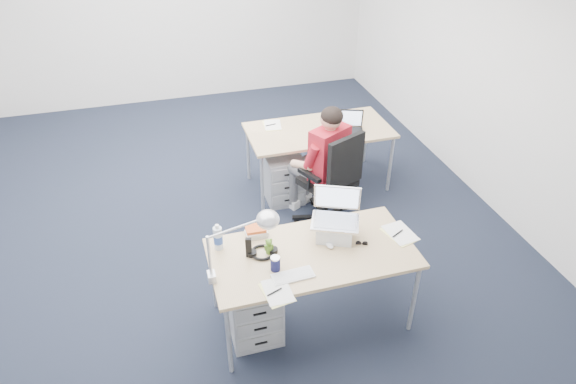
% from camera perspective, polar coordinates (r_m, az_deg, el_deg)
% --- Properties ---
extents(floor, '(7.00, 7.00, 0.00)m').
position_cam_1_polar(floor, '(5.52, -7.88, -3.70)').
color(floor, black).
rests_on(floor, ground).
extents(room, '(6.02, 7.02, 2.80)m').
position_cam_1_polar(room, '(4.68, -9.53, 13.13)').
color(room, silver).
rests_on(room, ground).
extents(desk_near, '(1.60, 0.80, 0.73)m').
position_cam_1_polar(desk_near, '(4.05, 2.71, -7.15)').
color(desk_near, tan).
rests_on(desk_near, ground).
extents(desk_far, '(1.60, 0.80, 0.73)m').
position_cam_1_polar(desk_far, '(5.80, 3.46, 6.58)').
color(desk_far, tan).
rests_on(desk_far, ground).
extents(office_chair, '(0.91, 0.91, 1.09)m').
position_cam_1_polar(office_chair, '(5.36, 4.57, -0.61)').
color(office_chair, black).
rests_on(office_chair, ground).
extents(seated_person, '(0.64, 0.78, 1.30)m').
position_cam_1_polar(seated_person, '(5.29, 3.40, 3.33)').
color(seated_person, '#AD1825').
rests_on(seated_person, ground).
extents(drawer_pedestal_near, '(0.40, 0.50, 0.55)m').
position_cam_1_polar(drawer_pedestal_near, '(4.25, -3.92, -12.44)').
color(drawer_pedestal_near, '#ACAFB2').
rests_on(drawer_pedestal_near, ground).
extents(drawer_pedestal_far, '(0.40, 0.50, 0.55)m').
position_cam_1_polar(drawer_pedestal_far, '(5.77, -0.63, 1.81)').
color(drawer_pedestal_far, '#ACAFB2').
rests_on(drawer_pedestal_far, ground).
extents(silver_laptop, '(0.46, 0.42, 0.40)m').
position_cam_1_polar(silver_laptop, '(4.06, 5.30, -2.75)').
color(silver_laptop, silver).
rests_on(silver_laptop, desk_near).
extents(wireless_keyboard, '(0.32, 0.15, 0.02)m').
position_cam_1_polar(wireless_keyboard, '(3.80, 0.55, -9.28)').
color(wireless_keyboard, white).
rests_on(wireless_keyboard, desk_near).
extents(computer_mouse, '(0.06, 0.09, 0.03)m').
position_cam_1_polar(computer_mouse, '(4.06, 4.64, -5.91)').
color(computer_mouse, white).
rests_on(computer_mouse, desk_near).
extents(headphones, '(0.26, 0.20, 0.04)m').
position_cam_1_polar(headphones, '(3.99, -2.86, -6.65)').
color(headphones, black).
rests_on(headphones, desk_near).
extents(can_koozie, '(0.08, 0.08, 0.12)m').
position_cam_1_polar(can_koozie, '(3.83, -1.41, -7.94)').
color(can_koozie, '#151641').
rests_on(can_koozie, desk_near).
extents(water_bottle, '(0.08, 0.08, 0.23)m').
position_cam_1_polar(water_bottle, '(4.01, -7.79, -4.95)').
color(water_bottle, silver).
rests_on(water_bottle, desk_near).
extents(bear_figurine, '(0.08, 0.06, 0.14)m').
position_cam_1_polar(bear_figurine, '(3.97, -2.13, -6.01)').
color(bear_figurine, '#407C21').
rests_on(bear_figurine, desk_near).
extents(book_stack, '(0.19, 0.16, 0.08)m').
position_cam_1_polar(book_stack, '(4.16, -3.55, -4.39)').
color(book_stack, silver).
rests_on(book_stack, desk_near).
extents(cordless_phone, '(0.05, 0.04, 0.17)m').
position_cam_1_polar(cordless_phone, '(3.93, -4.40, -6.16)').
color(cordless_phone, black).
rests_on(cordless_phone, desk_near).
extents(papers_left, '(0.20, 0.28, 0.01)m').
position_cam_1_polar(papers_left, '(3.69, -1.24, -11.08)').
color(papers_left, '#FFF993').
rests_on(papers_left, desk_near).
extents(papers_right, '(0.24, 0.31, 0.01)m').
position_cam_1_polar(papers_right, '(4.28, 12.30, -4.58)').
color(papers_right, '#FFF993').
rests_on(papers_right, desk_near).
extents(sunglasses, '(0.11, 0.08, 0.02)m').
position_cam_1_polar(sunglasses, '(4.12, 8.20, -5.67)').
color(sunglasses, black).
rests_on(sunglasses, desk_near).
extents(desk_lamp, '(0.50, 0.24, 0.55)m').
position_cam_1_polar(desk_lamp, '(3.65, -6.23, -6.10)').
color(desk_lamp, silver).
rests_on(desk_lamp, desk_near).
extents(dark_laptop, '(0.43, 0.43, 0.25)m').
position_cam_1_polar(dark_laptop, '(5.67, 6.67, 7.68)').
color(dark_laptop, black).
rests_on(dark_laptop, desk_far).
extents(far_cup, '(0.09, 0.09, 0.10)m').
position_cam_1_polar(far_cup, '(6.04, 7.27, 8.55)').
color(far_cup, white).
rests_on(far_cup, desk_far).
extents(far_papers, '(0.22, 0.28, 0.01)m').
position_cam_1_polar(far_papers, '(5.84, -1.78, 7.40)').
color(far_papers, white).
rests_on(far_papers, desk_far).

